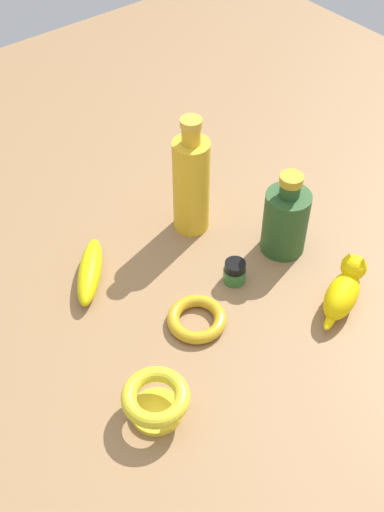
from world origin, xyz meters
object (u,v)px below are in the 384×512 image
object	(u,v)px
nail_polish_jar	(235,272)
bowl	(156,400)
bangle	(197,319)
bottle_short	(286,220)
bottle_tall	(191,183)
cat_figurine	(344,290)
banana	(90,271)

from	to	relation	value
nail_polish_jar	bowl	bearing A→B (deg)	-64.16
bangle	bowl	world-z (taller)	bowl
bottle_short	bangle	bearing A→B (deg)	-80.26
bottle_tall	cat_figurine	distance (m)	0.33
bowl	bottle_short	distance (m)	0.42
banana	bottle_short	bearing A→B (deg)	-76.29
bangle	bottle_short	xyz separation A→B (m)	(-0.04, 0.24, 0.06)
bottle_tall	bowl	xyz separation A→B (m)	(0.29, -0.30, -0.07)
nail_polish_jar	cat_figurine	size ratio (longest dim) A/B	0.33
bottle_tall	banana	world-z (taller)	bottle_tall
banana	cat_figurine	distance (m)	0.44
bottle_tall	bangle	bearing A→B (deg)	-36.33
bowl	banana	world-z (taller)	bowl
bottle_short	bottle_tall	bearing A→B (deg)	-148.08
bangle	nail_polish_jar	distance (m)	0.12
bottle_tall	bottle_short	world-z (taller)	bottle_tall
bottle_short	nail_polish_jar	bearing A→B (deg)	-86.78
bottle_tall	bowl	bearing A→B (deg)	-45.65
bangle	cat_figurine	distance (m)	0.25
banana	bottle_short	size ratio (longest dim) A/B	0.93
nail_polish_jar	bottle_short	xyz separation A→B (m)	(-0.01, 0.13, 0.05)
bottle_tall	banana	distance (m)	0.24
bowl	bangle	bearing A→B (deg)	121.86
bottle_short	banana	bearing A→B (deg)	-115.53
nail_polish_jar	bottle_tall	size ratio (longest dim) A/B	0.18
cat_figurine	nail_polish_jar	bearing A→B (deg)	-145.66
bangle	bowl	xyz separation A→B (m)	(0.10, -0.15, 0.03)
bottle_tall	nail_polish_jar	bearing A→B (deg)	-10.44
bowl	banana	distance (m)	0.30
cat_figurine	bowl	bearing A→B (deg)	-94.20
bangle	banana	bearing A→B (deg)	-156.40
cat_figurine	bottle_short	distance (m)	0.17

